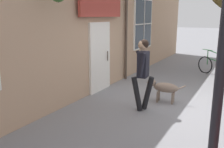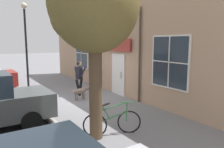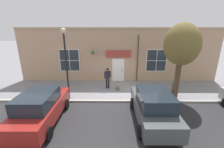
{
  "view_description": "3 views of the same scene",
  "coord_description": "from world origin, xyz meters",
  "px_view_note": "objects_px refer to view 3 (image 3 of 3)",
  "views": [
    {
      "loc": [
        1.8,
        -6.41,
        2.28
      ],
      "look_at": [
        -0.85,
        -1.64,
        1.01
      ],
      "focal_mm": 40.0,
      "sensor_mm": 36.0,
      "label": 1
    },
    {
      "loc": [
        4.08,
        9.14,
        2.71
      ],
      "look_at": [
        -0.84,
        1.45,
        1.36
      ],
      "focal_mm": 35.0,
      "sensor_mm": 36.0,
      "label": 2
    },
    {
      "loc": [
        11.07,
        -0.44,
        4.81
      ],
      "look_at": [
        -1.02,
        -0.58,
        1.02
      ],
      "focal_mm": 24.0,
      "sensor_mm": 36.0,
      "label": 3
    }
  ],
  "objects_px": {
    "parked_car_mid_block": "(153,106)",
    "street_tree_by_curb": "(182,46)",
    "leaning_bicycle": "(173,90)",
    "parked_car_nearest_curb": "(40,108)",
    "dog_on_leash": "(118,85)",
    "street_lamp": "(65,55)",
    "pedestrian_walking": "(107,76)"
  },
  "relations": [
    {
      "from": "street_lamp",
      "to": "leaning_bicycle",
      "type": "bearing_deg",
      "value": 95.86
    },
    {
      "from": "dog_on_leash",
      "to": "parked_car_nearest_curb",
      "type": "height_order",
      "value": "parked_car_nearest_curb"
    },
    {
      "from": "dog_on_leash",
      "to": "parked_car_nearest_curb",
      "type": "bearing_deg",
      "value": -42.65
    },
    {
      "from": "pedestrian_walking",
      "to": "street_lamp",
      "type": "height_order",
      "value": "street_lamp"
    },
    {
      "from": "parked_car_nearest_curb",
      "to": "parked_car_mid_block",
      "type": "height_order",
      "value": "same"
    },
    {
      "from": "pedestrian_walking",
      "to": "parked_car_nearest_curb",
      "type": "height_order",
      "value": "parked_car_nearest_curb"
    },
    {
      "from": "dog_on_leash",
      "to": "parked_car_mid_block",
      "type": "distance_m",
      "value": 4.61
    },
    {
      "from": "dog_on_leash",
      "to": "street_lamp",
      "type": "distance_m",
      "value": 4.68
    },
    {
      "from": "parked_car_nearest_curb",
      "to": "street_tree_by_curb",
      "type": "bearing_deg",
      "value": 110.05
    },
    {
      "from": "leaning_bicycle",
      "to": "street_lamp",
      "type": "bearing_deg",
      "value": -84.14
    },
    {
      "from": "street_tree_by_curb",
      "to": "leaning_bicycle",
      "type": "height_order",
      "value": "street_tree_by_curb"
    },
    {
      "from": "pedestrian_walking",
      "to": "leaning_bicycle",
      "type": "distance_m",
      "value": 5.11
    },
    {
      "from": "pedestrian_walking",
      "to": "parked_car_nearest_curb",
      "type": "xyz_separation_m",
      "value": [
        4.7,
        -3.26,
        -0.18
      ]
    },
    {
      "from": "street_tree_by_curb",
      "to": "leaning_bicycle",
      "type": "distance_m",
      "value": 3.33
    },
    {
      "from": "leaning_bicycle",
      "to": "parked_car_nearest_curb",
      "type": "height_order",
      "value": "parked_car_nearest_curb"
    },
    {
      "from": "street_tree_by_curb",
      "to": "street_lamp",
      "type": "xyz_separation_m",
      "value": [
        0.2,
        -7.48,
        -0.53
      ]
    },
    {
      "from": "parked_car_mid_block",
      "to": "street_tree_by_curb",
      "type": "bearing_deg",
      "value": 140.32
    },
    {
      "from": "street_tree_by_curb",
      "to": "street_lamp",
      "type": "distance_m",
      "value": 7.5
    },
    {
      "from": "leaning_bicycle",
      "to": "parked_car_nearest_curb",
      "type": "bearing_deg",
      "value": -66.64
    },
    {
      "from": "street_lamp",
      "to": "street_tree_by_curb",
      "type": "bearing_deg",
      "value": 91.54
    },
    {
      "from": "street_lamp",
      "to": "parked_car_mid_block",
      "type": "bearing_deg",
      "value": 63.57
    },
    {
      "from": "parked_car_nearest_curb",
      "to": "parked_car_mid_block",
      "type": "xyz_separation_m",
      "value": [
        -0.19,
        5.82,
        0.0
      ]
    },
    {
      "from": "leaning_bicycle",
      "to": "street_lamp",
      "type": "relative_size",
      "value": 0.34
    },
    {
      "from": "leaning_bicycle",
      "to": "parked_car_mid_block",
      "type": "xyz_separation_m",
      "value": [
        3.35,
        -2.37,
        0.5
      ]
    },
    {
      "from": "parked_car_nearest_curb",
      "to": "pedestrian_walking",
      "type": "bearing_deg",
      "value": 145.28
    },
    {
      "from": "street_tree_by_curb",
      "to": "leaning_bicycle",
      "type": "bearing_deg",
      "value": 173.52
    },
    {
      "from": "street_tree_by_curb",
      "to": "dog_on_leash",
      "type": "bearing_deg",
      "value": -109.88
    },
    {
      "from": "parked_car_mid_block",
      "to": "parked_car_nearest_curb",
      "type": "bearing_deg",
      "value": -88.12
    },
    {
      "from": "pedestrian_walking",
      "to": "leaning_bicycle",
      "type": "relative_size",
      "value": 1.09
    },
    {
      "from": "street_tree_by_curb",
      "to": "street_lamp",
      "type": "height_order",
      "value": "street_tree_by_curb"
    },
    {
      "from": "street_tree_by_curb",
      "to": "parked_car_mid_block",
      "type": "distance_m",
      "value": 4.55
    },
    {
      "from": "street_lamp",
      "to": "pedestrian_walking",
      "type": "bearing_deg",
      "value": 126.58
    }
  ]
}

